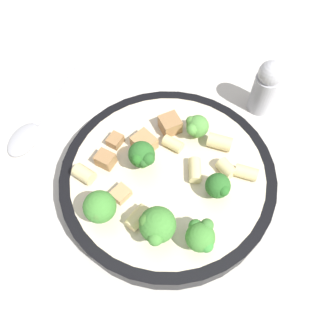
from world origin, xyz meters
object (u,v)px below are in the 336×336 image
Objects in this scene: broccoli_floret_0 at (197,126)px; chicken_chunk_0 at (170,124)px; chicken_chunk_4 at (121,194)px; broccoli_floret_3 at (201,236)px; rigatoni_6 at (138,218)px; rigatoni_3 at (84,174)px; rigatoni_5 at (195,170)px; chicken_chunk_2 at (115,140)px; chicken_chunk_1 at (105,160)px; rigatoni_0 at (226,168)px; broccoli_floret_5 at (98,207)px; rigatoni_1 at (220,142)px; rigatoni_2 at (173,144)px; broccoli_floret_1 at (218,186)px; broccoli_floret_4 at (142,156)px; spoon at (32,127)px; rigatoni_4 at (246,172)px; broccoli_floret_2 at (157,225)px; pasta_bowl at (168,177)px; pepper_shaker at (266,87)px; chicken_chunk_3 at (147,141)px.

broccoli_floret_0 is 0.03m from chicken_chunk_0.
chicken_chunk_0 is 1.25× the size of chicken_chunk_4.
rigatoni_6 is (0.06, 0.03, -0.01)m from broccoli_floret_3.
rigatoni_3 is at bearing 11.88° from rigatoni_6.
rigatoni_5 reaches higher than chicken_chunk_4.
rigatoni_6 is 1.39× the size of chicken_chunk_4.
chicken_chunk_1 is at bearing 124.63° from chicken_chunk_2.
broccoli_floret_5 is at bearing 73.56° from rigatoni_0.
rigatoni_1 is 0.06m from rigatoni_2.
rigatoni_1 is at bearing -45.58° from broccoli_floret_1.
broccoli_floret_3 reaches higher than rigatoni_0.
broccoli_floret_4 is at bearing -41.12° from rigatoni_6.
chicken_chunk_1 is 0.13× the size of spoon.
rigatoni_4 is 0.29m from spoon.
broccoli_floret_5 is 1.87× the size of chicken_chunk_0.
rigatoni_4 is at bearing -110.99° from broccoli_floret_5.
rigatoni_6 reaches higher than chicken_chunk_4.
chicken_chunk_0 is (0.10, -0.10, -0.02)m from broccoli_floret_2.
rigatoni_2 is 0.04m from rigatoni_5.
pasta_bowl is 13.42× the size of chicken_chunk_4.
rigatoni_0 is 0.14m from chicken_chunk_1.
pasta_bowl is 9.64× the size of rigatoni_6.
rigatoni_5 is 1.40× the size of chicken_chunk_1.
broccoli_floret_0 is at bearing 5.06° from rigatoni_4.
rigatoni_1 is 0.11m from pepper_shaker.
rigatoni_0 is 0.14m from pepper_shaker.
rigatoni_4 is 0.06m from rigatoni_5.
spoon is (0.18, 0.09, -0.01)m from pasta_bowl.
broccoli_floret_4 is at bearing 87.52° from pepper_shaker.
chicken_chunk_1 is 0.14m from spoon.
broccoli_floret_4 is at bearing -172.07° from chicken_chunk_2.
pasta_bowl is at bearing 52.35° from rigatoni_0.
broccoli_floret_4 is 0.07m from rigatoni_3.
rigatoni_1 reaches higher than rigatoni_0.
broccoli_floret_3 is 1.70× the size of rigatoni_0.
broccoli_floret_3 is at bearing 162.42° from pasta_bowl.
rigatoni_6 is at bearing -168.12° from rigatoni_3.
broccoli_floret_5 is 2.33× the size of chicken_chunk_4.
broccoli_floret_5 reaches higher than broccoli_floret_4.
rigatoni_6 is at bearing 176.38° from chicken_chunk_4.
broccoli_floret_1 is at bearing 178.37° from rigatoni_2.
broccoli_floret_0 is 0.06m from rigatoni_0.
broccoli_floret_5 reaches higher than chicken_chunk_4.
rigatoni_2 is at bearing 25.88° from rigatoni_4.
rigatoni_4 is 0.14m from chicken_chunk_4.
chicken_chunk_3 reaches higher than rigatoni_4.
chicken_chunk_0 reaches higher than rigatoni_1.
broccoli_floret_5 reaches higher than broccoli_floret_1.
rigatoni_1 is 0.14m from chicken_chunk_1.
rigatoni_2 is at bearing -112.12° from chicken_chunk_1.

